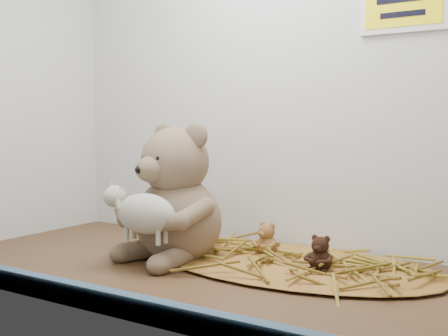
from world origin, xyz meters
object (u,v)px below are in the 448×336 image
Objects in this scene: mini_teddy_tan at (267,237)px; toy_lamb at (146,214)px; mini_teddy_brown at (320,251)px; main_teddy at (178,191)px.

toy_lamb is at bearing -116.08° from mini_teddy_tan.
mini_teddy_brown is at bearing -11.19° from mini_teddy_tan.
mini_teddy_tan is (16.13, 10.54, -10.02)cm from main_teddy.
main_teddy is 1.68× the size of toy_lamb.
main_teddy reaches higher than toy_lamb.
main_teddy is 4.28× the size of mini_teddy_brown.
toy_lamb is at bearing -75.67° from main_teddy.
main_teddy is 11.13cm from toy_lamb.
mini_teddy_tan reaches higher than mini_teddy_brown.
main_teddy is at bearing 90.00° from toy_lamb.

